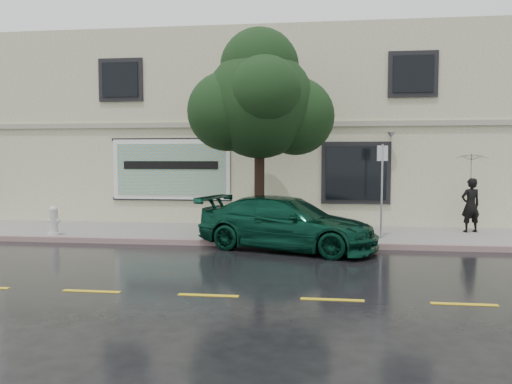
# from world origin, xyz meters

# --- Properties ---
(ground) EXTENTS (90.00, 90.00, 0.00)m
(ground) POSITION_xyz_m (0.00, 0.00, 0.00)
(ground) COLOR black
(ground) RESTS_ON ground
(sidewalk) EXTENTS (20.00, 3.50, 0.15)m
(sidewalk) POSITION_xyz_m (0.00, 3.25, 0.07)
(sidewalk) COLOR gray
(sidewalk) RESTS_ON ground
(curb) EXTENTS (20.00, 0.18, 0.16)m
(curb) POSITION_xyz_m (0.00, 1.50, 0.07)
(curb) COLOR slate
(curb) RESTS_ON ground
(road_marking) EXTENTS (19.00, 0.12, 0.01)m
(road_marking) POSITION_xyz_m (0.00, -3.50, 0.01)
(road_marking) COLOR gold
(road_marking) RESTS_ON ground
(building) EXTENTS (20.00, 8.12, 7.00)m
(building) POSITION_xyz_m (0.00, 9.00, 3.50)
(building) COLOR beige
(building) RESTS_ON ground
(billboard) EXTENTS (4.30, 0.16, 2.20)m
(billboard) POSITION_xyz_m (-3.20, 4.92, 2.05)
(billboard) COLOR white
(billboard) RESTS_ON ground
(car) EXTENTS (5.30, 3.60, 1.42)m
(car) POSITION_xyz_m (1.11, 1.20, 0.71)
(car) COLOR #083323
(car) RESTS_ON ground
(pedestrian) EXTENTS (0.70, 0.55, 1.68)m
(pedestrian) POSITION_xyz_m (6.64, 3.97, 0.99)
(pedestrian) COLOR black
(pedestrian) RESTS_ON sidewalk
(umbrella) EXTENTS (1.31, 1.31, 0.77)m
(umbrella) POSITION_xyz_m (6.64, 3.97, 2.22)
(umbrella) COLOR black
(umbrella) RESTS_ON pedestrian
(street_tree) EXTENTS (3.13, 3.13, 5.42)m
(street_tree) POSITION_xyz_m (0.25, 2.20, 3.98)
(street_tree) COLOR black
(street_tree) RESTS_ON sidewalk
(fire_hydrant) EXTENTS (0.36, 0.34, 0.88)m
(fire_hydrant) POSITION_xyz_m (-5.88, 1.80, 0.58)
(fire_hydrant) COLOR silver
(fire_hydrant) RESTS_ON sidewalk
(sign_pole) EXTENTS (0.32, 0.14, 2.70)m
(sign_pole) POSITION_xyz_m (3.76, 2.47, 1.76)
(sign_pole) COLOR #95989E
(sign_pole) RESTS_ON sidewalk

